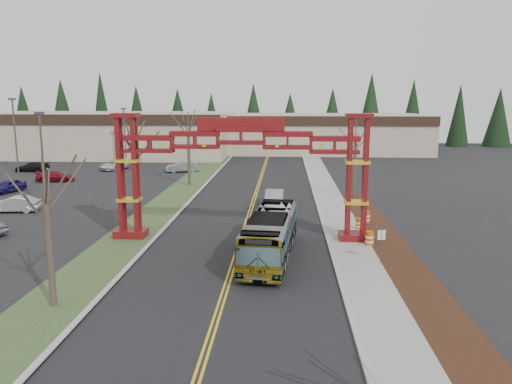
# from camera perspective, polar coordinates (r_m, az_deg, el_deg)

# --- Properties ---
(ground) EXTENTS (200.00, 200.00, 0.00)m
(ground) POSITION_cam_1_polar(r_m,az_deg,el_deg) (19.21, -6.67, -20.31)
(ground) COLOR black
(ground) RESTS_ON ground
(road) EXTENTS (12.00, 110.00, 0.02)m
(road) POSITION_cam_1_polar(r_m,az_deg,el_deg) (42.49, -0.85, -2.81)
(road) COLOR black
(road) RESTS_ON ground
(lane_line_left) EXTENTS (0.12, 100.00, 0.01)m
(lane_line_left) POSITION_cam_1_polar(r_m,az_deg,el_deg) (42.49, -1.01, -2.79)
(lane_line_left) COLOR gold
(lane_line_left) RESTS_ON road
(lane_line_right) EXTENTS (0.12, 100.00, 0.01)m
(lane_line_right) POSITION_cam_1_polar(r_m,az_deg,el_deg) (42.47, -0.68, -2.80)
(lane_line_right) COLOR gold
(lane_line_right) RESTS_ON road
(curb_right) EXTENTS (0.30, 110.00, 0.15)m
(curb_right) POSITION_cam_1_polar(r_m,az_deg,el_deg) (42.47, 7.47, -2.82)
(curb_right) COLOR #A8A8A2
(curb_right) RESTS_ON ground
(sidewalk_right) EXTENTS (2.60, 110.00, 0.14)m
(sidewalk_right) POSITION_cam_1_polar(r_m,az_deg,el_deg) (42.61, 9.41, -2.83)
(sidewalk_right) COLOR gray
(sidewalk_right) RESTS_ON ground
(landscape_strip) EXTENTS (2.60, 50.00, 0.12)m
(landscape_strip) POSITION_cam_1_polar(r_m,az_deg,el_deg) (28.88, 17.75, -9.75)
(landscape_strip) COLOR black
(landscape_strip) RESTS_ON ground
(grass_median) EXTENTS (4.00, 110.00, 0.08)m
(grass_median) POSITION_cam_1_polar(r_m,az_deg,el_deg) (43.79, -11.36, -2.58)
(grass_median) COLOR #324924
(grass_median) RESTS_ON ground
(curb_left) EXTENTS (0.30, 110.00, 0.15)m
(curb_left) POSITION_cam_1_polar(r_m,az_deg,el_deg) (43.35, -8.99, -2.59)
(curb_left) COLOR #A8A8A2
(curb_left) RESTS_ON ground
(gateway_arch) EXTENTS (18.20, 1.60, 8.90)m
(gateway_arch) POSITION_cam_1_polar(r_m,az_deg,el_deg) (34.57, -1.72, 4.16)
(gateway_arch) COLOR #5D0C0E
(gateway_arch) RESTS_ON ground
(retail_building_west) EXTENTS (46.00, 22.30, 7.50)m
(retail_building_west) POSITION_cam_1_polar(r_m,az_deg,el_deg) (94.36, -17.26, 6.40)
(retail_building_west) COLOR tan
(retail_building_west) RESTS_ON ground
(retail_building_east) EXTENTS (38.00, 20.30, 7.00)m
(retail_building_east) POSITION_cam_1_polar(r_m,az_deg,el_deg) (96.63, 7.53, 6.72)
(retail_building_east) COLOR tan
(retail_building_east) RESTS_ON ground
(conifer_treeline) EXTENTS (116.10, 5.60, 13.00)m
(conifer_treeline) POSITION_cam_1_polar(r_m,az_deg,el_deg) (108.31, 1.90, 8.78)
(conifer_treeline) COLOR black
(conifer_treeline) RESTS_ON ground
(transit_bus) EXTENTS (3.50, 10.83, 2.96)m
(transit_bus) POSITION_cam_1_polar(r_m,az_deg,el_deg) (31.23, 1.65, -4.96)
(transit_bus) COLOR #AFB0B7
(transit_bus) RESTS_ON ground
(silver_sedan) EXTENTS (1.80, 4.80, 1.56)m
(silver_sedan) POSITION_cam_1_polar(r_m,az_deg,el_deg) (46.12, 2.10, -0.77)
(silver_sedan) COLOR #A5A8AD
(silver_sedan) RESTS_ON ground
(parked_car_near_b) EXTENTS (4.41, 1.89, 1.41)m
(parked_car_near_b) POSITION_cam_1_polar(r_m,az_deg,el_deg) (48.98, -25.89, -1.26)
(parked_car_near_b) COLOR silver
(parked_car_near_b) RESTS_ON ground
(parked_car_mid_a) EXTENTS (4.70, 2.65, 1.28)m
(parked_car_mid_a) POSITION_cam_1_polar(r_m,az_deg,el_deg) (65.25, -21.97, 1.69)
(parked_car_mid_a) COLOR maroon
(parked_car_mid_a) RESTS_ON ground
(parked_car_mid_b) EXTENTS (2.72, 4.37, 1.39)m
(parked_car_mid_b) POSITION_cam_1_polar(r_m,az_deg,el_deg) (59.61, -26.49, 0.62)
(parked_car_mid_b) COLOR navy
(parked_car_mid_b) RESTS_ON ground
(parked_car_far_a) EXTENTS (4.78, 2.96, 1.49)m
(parked_car_far_a) POSITION_cam_1_polar(r_m,az_deg,el_deg) (69.11, -8.41, 2.89)
(parked_car_far_a) COLOR gray
(parked_car_far_a) RESTS_ON ground
(parked_car_far_b) EXTENTS (3.84, 5.47, 1.39)m
(parked_car_far_b) POSITION_cam_1_polar(r_m,az_deg,el_deg) (73.50, -15.81, 3.01)
(parked_car_far_b) COLOR silver
(parked_car_far_b) RESTS_ON ground
(parked_car_far_c) EXTENTS (4.62, 1.93, 1.33)m
(parked_car_far_c) POSITION_cam_1_polar(r_m,az_deg,el_deg) (75.55, -24.20, 2.66)
(parked_car_far_c) COLOR black
(parked_car_far_c) RESTS_ON ground
(bare_tree_median_near) EXTENTS (3.30, 3.30, 7.29)m
(bare_tree_median_near) POSITION_cam_1_polar(r_m,az_deg,el_deg) (25.06, -22.88, -1.21)
(bare_tree_median_near) COLOR #382D26
(bare_tree_median_near) RESTS_ON ground
(bare_tree_median_mid) EXTENTS (3.46, 3.46, 8.66)m
(bare_tree_median_mid) POSITION_cam_1_polar(r_m,az_deg,el_deg) (37.59, -13.80, 4.90)
(bare_tree_median_mid) COLOR #382D26
(bare_tree_median_mid) RESTS_ON ground
(bare_tree_median_far) EXTENTS (3.47, 3.47, 8.35)m
(bare_tree_median_far) POSITION_cam_1_polar(r_m,az_deg,el_deg) (57.68, -7.74, 6.67)
(bare_tree_median_far) COLOR #382D26
(bare_tree_median_far) RESTS_ON ground
(bare_tree_right_far) EXTENTS (2.91, 2.91, 7.78)m
(bare_tree_right_far) POSITION_cam_1_polar(r_m,az_deg,el_deg) (50.52, 11.32, 5.78)
(bare_tree_right_far) COLOR #382D26
(bare_tree_right_far) RESTS_ON ground
(light_pole_near) EXTENTS (0.76, 0.38, 8.76)m
(light_pole_near) POSITION_cam_1_polar(r_m,az_deg,el_deg) (48.59, -23.24, 4.08)
(light_pole_near) COLOR #3F3F44
(light_pole_near) RESTS_ON ground
(light_pole_mid) EXTENTS (0.87, 0.43, 9.99)m
(light_pole_mid) POSITION_cam_1_polar(r_m,az_deg,el_deg) (73.26, -25.85, 6.34)
(light_pole_mid) COLOR #3F3F44
(light_pole_mid) RESTS_ON ground
(light_pole_far) EXTENTS (0.75, 0.37, 8.59)m
(light_pole_far) POSITION_cam_1_polar(r_m,az_deg,el_deg) (76.74, -14.78, 6.58)
(light_pole_far) COLOR #3F3F44
(light_pole_far) RESTS_ON ground
(street_sign) EXTENTS (0.48, 0.16, 2.16)m
(street_sign) POSITION_cam_1_polar(r_m,az_deg,el_deg) (30.86, 14.13, -5.34)
(street_sign) COLOR #3F3F44
(street_sign) RESTS_ON ground
(barrel_south) EXTENTS (0.58, 0.58, 1.07)m
(barrel_south) POSITION_cam_1_polar(r_m,az_deg,el_deg) (34.71, 12.84, -5.26)
(barrel_south) COLOR #CB520B
(barrel_south) RESTS_ON ground
(barrel_mid) EXTENTS (0.52, 0.52, 0.96)m
(barrel_mid) POSITION_cam_1_polar(r_m,az_deg,el_deg) (38.72, 11.69, -3.65)
(barrel_mid) COLOR #CB520B
(barrel_mid) RESTS_ON ground
(barrel_north) EXTENTS (0.57, 0.57, 1.06)m
(barrel_north) POSITION_cam_1_polar(r_m,az_deg,el_deg) (40.82, 12.50, -2.87)
(barrel_north) COLOR #CB520B
(barrel_north) RESTS_ON ground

